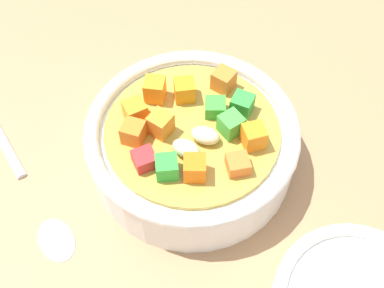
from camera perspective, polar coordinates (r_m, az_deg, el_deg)
ground_plane at (r=41.37cm, az=0.00°, el=-2.71°), size 140.00×140.00×2.00cm
soup_bowl_main at (r=38.27cm, az=-0.01°, el=0.28°), size 16.74×16.74×6.28cm
spoon at (r=41.72cm, az=-19.65°, el=-3.41°), size 4.99×21.13×0.85cm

